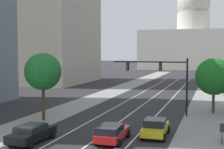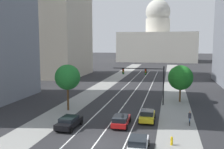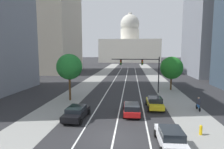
{
  "view_description": "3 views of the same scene",
  "coord_description": "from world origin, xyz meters",
  "px_view_note": "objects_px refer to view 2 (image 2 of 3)",
  "views": [
    {
      "loc": [
        9.27,
        -18.48,
        7.18
      ],
      "look_at": [
        -2.1,
        17.71,
        4.57
      ],
      "focal_mm": 52.88,
      "sensor_mm": 36.0,
      "label": 1
    },
    {
      "loc": [
        7.26,
        -24.57,
        10.33
      ],
      "look_at": [
        -1.8,
        15.84,
        5.25
      ],
      "focal_mm": 41.6,
      "sensor_mm": 36.0,
      "label": 2
    },
    {
      "loc": [
        1.42,
        -15.31,
        7.37
      ],
      "look_at": [
        -1.02,
        8.34,
        4.48
      ],
      "focal_mm": 30.1,
      "sensor_mm": 36.0,
      "label": 3
    }
  ],
  "objects_px": {
    "traffic_signal_mast": "(147,76)",
    "street_tree_near_right": "(181,78)",
    "car_black": "(69,122)",
    "car_yellow": "(147,116)",
    "street_tree_near_left": "(68,77)",
    "cyclist": "(190,118)",
    "capitol_building": "(157,42)",
    "fire_hydrant": "(172,141)",
    "car_white": "(138,144)",
    "car_red": "(121,120)"
  },
  "relations": [
    {
      "from": "car_black",
      "to": "car_yellow",
      "type": "xyz_separation_m",
      "value": [
        9.03,
        4.82,
        0.02
      ]
    },
    {
      "from": "car_white",
      "to": "capitol_building",
      "type": "bearing_deg",
      "value": 0.45
    },
    {
      "from": "street_tree_near_right",
      "to": "car_yellow",
      "type": "bearing_deg",
      "value": -109.96
    },
    {
      "from": "car_black",
      "to": "car_yellow",
      "type": "relative_size",
      "value": 1.06
    },
    {
      "from": "traffic_signal_mast",
      "to": "street_tree_near_left",
      "type": "relative_size",
      "value": 1.21
    },
    {
      "from": "capitol_building",
      "to": "cyclist",
      "type": "relative_size",
      "value": 24.38
    },
    {
      "from": "fire_hydrant",
      "to": "street_tree_near_right",
      "type": "relative_size",
      "value": 0.14
    },
    {
      "from": "car_black",
      "to": "car_red",
      "type": "relative_size",
      "value": 0.99
    },
    {
      "from": "street_tree_near_right",
      "to": "car_white",
      "type": "bearing_deg",
      "value": -101.51
    },
    {
      "from": "car_white",
      "to": "street_tree_near_left",
      "type": "relative_size",
      "value": 0.63
    },
    {
      "from": "car_black",
      "to": "car_white",
      "type": "relative_size",
      "value": 1.05
    },
    {
      "from": "street_tree_near_left",
      "to": "capitol_building",
      "type": "bearing_deg",
      "value": 86.02
    },
    {
      "from": "fire_hydrant",
      "to": "street_tree_near_right",
      "type": "bearing_deg",
      "value": 85.82
    },
    {
      "from": "car_yellow",
      "to": "cyclist",
      "type": "xyz_separation_m",
      "value": [
        5.37,
        -0.3,
        0.07
      ]
    },
    {
      "from": "capitol_building",
      "to": "traffic_signal_mast",
      "type": "height_order",
      "value": "capitol_building"
    },
    {
      "from": "traffic_signal_mast",
      "to": "car_black",
      "type": "bearing_deg",
      "value": -119.14
    },
    {
      "from": "fire_hydrant",
      "to": "cyclist",
      "type": "bearing_deg",
      "value": 72.88
    },
    {
      "from": "car_yellow",
      "to": "car_white",
      "type": "xyz_separation_m",
      "value": [
        0.0,
        -9.95,
        0.0
      ]
    },
    {
      "from": "fire_hydrant",
      "to": "street_tree_near_right",
      "type": "xyz_separation_m",
      "value": [
        1.48,
        20.28,
        3.82
      ]
    },
    {
      "from": "car_black",
      "to": "street_tree_near_left",
      "type": "height_order",
      "value": "street_tree_near_left"
    },
    {
      "from": "street_tree_near_left",
      "to": "car_white",
      "type": "bearing_deg",
      "value": -46.48
    },
    {
      "from": "fire_hydrant",
      "to": "car_yellow",
      "type": "bearing_deg",
      "value": 112.52
    },
    {
      "from": "capitol_building",
      "to": "street_tree_near_left",
      "type": "xyz_separation_m",
      "value": [
        -7.87,
        -113.15,
        -5.8
      ]
    },
    {
      "from": "fire_hydrant",
      "to": "street_tree_near_left",
      "type": "bearing_deg",
      "value": 145.53
    },
    {
      "from": "car_black",
      "to": "cyclist",
      "type": "height_order",
      "value": "cyclist"
    },
    {
      "from": "car_yellow",
      "to": "cyclist",
      "type": "height_order",
      "value": "cyclist"
    },
    {
      "from": "capitol_building",
      "to": "cyclist",
      "type": "height_order",
      "value": "capitol_building"
    },
    {
      "from": "car_black",
      "to": "street_tree_near_right",
      "type": "relative_size",
      "value": 0.72
    },
    {
      "from": "car_yellow",
      "to": "car_white",
      "type": "relative_size",
      "value": 1.0
    },
    {
      "from": "traffic_signal_mast",
      "to": "capitol_building",
      "type": "bearing_deg",
      "value": 91.91
    },
    {
      "from": "car_black",
      "to": "street_tree_near_left",
      "type": "bearing_deg",
      "value": 25.53
    },
    {
      "from": "car_yellow",
      "to": "traffic_signal_mast",
      "type": "distance_m",
      "value": 10.49
    },
    {
      "from": "capitol_building",
      "to": "car_black",
      "type": "height_order",
      "value": "capitol_building"
    },
    {
      "from": "car_red",
      "to": "fire_hydrant",
      "type": "xyz_separation_m",
      "value": [
        6.14,
        -4.82,
        -0.3
      ]
    },
    {
      "from": "car_black",
      "to": "car_red",
      "type": "xyz_separation_m",
      "value": [
        6.02,
        2.08,
        0.01
      ]
    },
    {
      "from": "car_black",
      "to": "street_tree_near_right",
      "type": "bearing_deg",
      "value": -35.36
    },
    {
      "from": "fire_hydrant",
      "to": "street_tree_near_right",
      "type": "distance_m",
      "value": 20.69
    },
    {
      "from": "car_black",
      "to": "cyclist",
      "type": "xyz_separation_m",
      "value": [
        14.4,
        4.52,
        0.09
      ]
    },
    {
      "from": "traffic_signal_mast",
      "to": "street_tree_near_left",
      "type": "height_order",
      "value": "street_tree_near_left"
    },
    {
      "from": "car_yellow",
      "to": "fire_hydrant",
      "type": "distance_m",
      "value": 8.19
    },
    {
      "from": "traffic_signal_mast",
      "to": "street_tree_near_right",
      "type": "bearing_deg",
      "value": 28.7
    },
    {
      "from": "street_tree_near_left",
      "to": "cyclist",
      "type": "bearing_deg",
      "value": -10.83
    },
    {
      "from": "car_white",
      "to": "street_tree_near_left",
      "type": "distance_m",
      "value": 18.5
    },
    {
      "from": "fire_hydrant",
      "to": "traffic_signal_mast",
      "type": "bearing_deg",
      "value": 103.34
    },
    {
      "from": "capitol_building",
      "to": "fire_hydrant",
      "type": "xyz_separation_m",
      "value": [
        7.65,
        -123.81,
        -10.44
      ]
    },
    {
      "from": "car_black",
      "to": "car_white",
      "type": "height_order",
      "value": "car_white"
    },
    {
      "from": "capitol_building",
      "to": "car_yellow",
      "type": "bearing_deg",
      "value": -87.78
    },
    {
      "from": "car_yellow",
      "to": "street_tree_near_left",
      "type": "bearing_deg",
      "value": 74.84
    },
    {
      "from": "car_yellow",
      "to": "cyclist",
      "type": "bearing_deg",
      "value": -94.34
    },
    {
      "from": "cyclist",
      "to": "car_black",
      "type": "bearing_deg",
      "value": 108.0
    }
  ]
}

